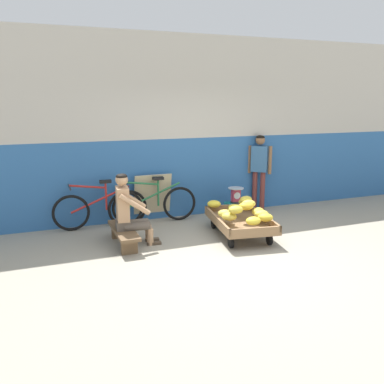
# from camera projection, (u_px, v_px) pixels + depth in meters

# --- Properties ---
(ground_plane) EXTENTS (80.00, 80.00, 0.00)m
(ground_plane) POSITION_uv_depth(u_px,v_px,m) (238.00, 261.00, 5.84)
(ground_plane) COLOR gray
(back_wall) EXTENTS (16.00, 0.30, 3.40)m
(back_wall) POSITION_uv_depth(u_px,v_px,m) (177.00, 128.00, 7.84)
(back_wall) COLOR #2D609E
(back_wall) RESTS_ON ground
(banana_cart) EXTENTS (1.04, 1.55, 0.36)m
(banana_cart) POSITION_uv_depth(u_px,v_px,m) (240.00, 222.00, 6.85)
(banana_cart) COLOR #8E6B47
(banana_cart) RESTS_ON ground
(banana_pile) EXTENTS (0.96, 1.40, 0.25)m
(banana_pile) POSITION_uv_depth(u_px,v_px,m) (243.00, 210.00, 6.79)
(banana_pile) COLOR yellow
(banana_pile) RESTS_ON banana_cart
(low_bench) EXTENTS (0.30, 1.10, 0.27)m
(low_bench) POSITION_uv_depth(u_px,v_px,m) (124.00, 233.00, 6.42)
(low_bench) COLOR brown
(low_bench) RESTS_ON ground
(vendor_seated) EXTENTS (0.70, 0.52, 1.14)m
(vendor_seated) POSITION_uv_depth(u_px,v_px,m) (129.00, 210.00, 6.36)
(vendor_seated) COLOR tan
(vendor_seated) RESTS_ON ground
(plastic_crate) EXTENTS (0.36, 0.28, 0.30)m
(plastic_crate) POSITION_uv_depth(u_px,v_px,m) (235.00, 210.00, 7.92)
(plastic_crate) COLOR #19847F
(plastic_crate) RESTS_ON ground
(weighing_scale) EXTENTS (0.30, 0.30, 0.29)m
(weighing_scale) POSITION_uv_depth(u_px,v_px,m) (236.00, 195.00, 7.85)
(weighing_scale) COLOR #28282D
(weighing_scale) RESTS_ON plastic_crate
(bicycle_near_left) EXTENTS (1.66, 0.48, 0.86)m
(bicycle_near_left) POSITION_uv_depth(u_px,v_px,m) (101.00, 209.00, 7.27)
(bicycle_near_left) COLOR black
(bicycle_near_left) RESTS_ON ground
(bicycle_far_left) EXTENTS (1.66, 0.48, 0.86)m
(bicycle_far_left) POSITION_uv_depth(u_px,v_px,m) (153.00, 204.00, 7.55)
(bicycle_far_left) COLOR black
(bicycle_far_left) RESTS_ON ground
(sign_board) EXTENTS (0.70, 0.21, 0.88)m
(sign_board) POSITION_uv_depth(u_px,v_px,m) (153.00, 197.00, 7.73)
(sign_board) COLOR #C6B289
(sign_board) RESTS_ON ground
(customer_adult) EXTENTS (0.39, 0.36, 1.53)m
(customer_adult) POSITION_uv_depth(u_px,v_px,m) (259.00, 164.00, 8.34)
(customer_adult) COLOR brown
(customer_adult) RESTS_ON ground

